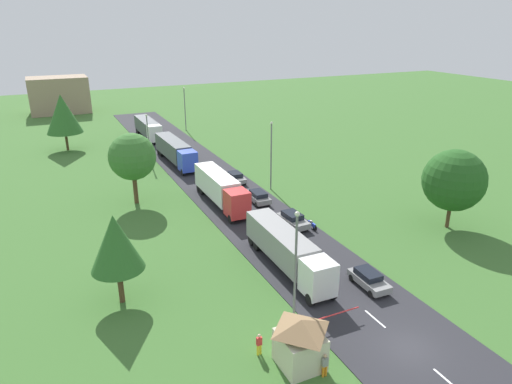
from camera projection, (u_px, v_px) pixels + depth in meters
ground_plane at (409, 349)px, 32.06m from camera, size 280.00×280.00×0.00m
road at (258, 219)px, 52.78m from camera, size 10.00×140.00×0.06m
lane_marking_centre at (272, 231)px, 49.68m from camera, size 0.16×121.46×0.01m
truck_lead at (287, 249)px, 41.63m from camera, size 2.66×12.96×3.40m
truck_second at (220, 188)px, 56.27m from camera, size 2.53×12.72×3.70m
truck_third at (175, 150)px, 72.66m from camera, size 2.87×14.39×3.53m
truck_fourth at (148, 127)px, 88.31m from camera, size 2.59×12.51×3.43m
car_lead at (369, 279)px, 39.12m from camera, size 1.87×4.11×1.43m
car_second at (293, 219)px, 50.63m from camera, size 2.07×4.36×1.55m
car_third at (258, 196)px, 57.34m from camera, size 1.93×4.45×1.47m
car_fourth at (236, 177)px, 64.40m from camera, size 1.92×3.96×1.39m
motorcycle_courier at (312, 224)px, 50.19m from camera, size 0.28×1.94×0.91m
guard_booth at (300, 343)px, 29.93m from camera, size 3.11×3.24×3.55m
barrier_gate at (317, 323)px, 33.60m from camera, size 4.64×0.28×1.05m
person_lead at (325, 365)px, 29.27m from camera, size 0.38×0.22×1.71m
person_second at (289, 366)px, 29.30m from camera, size 0.38×0.22×1.61m
person_third at (259, 344)px, 31.20m from camera, size 0.38×0.22×1.67m
lamppost_lead at (296, 265)px, 32.66m from camera, size 0.36×0.36×9.30m
lamppost_second at (271, 153)px, 60.37m from camera, size 0.36×0.36×9.22m
lamppost_third at (148, 136)px, 72.33m from camera, size 0.36×0.36×7.79m
lamppost_fourth at (185, 107)px, 93.42m from camera, size 0.36×0.36×8.78m
tree_oak at (132, 157)px, 55.44m from camera, size 5.72×5.72×8.86m
tree_birch at (454, 180)px, 48.94m from camera, size 6.64×6.64×8.79m
tree_maple at (63, 114)px, 78.50m from camera, size 6.01×6.01×9.71m
tree_pine at (116, 243)px, 35.57m from camera, size 4.19×4.19×7.65m
distant_building at (59, 95)px, 111.68m from camera, size 13.57×8.53×8.60m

